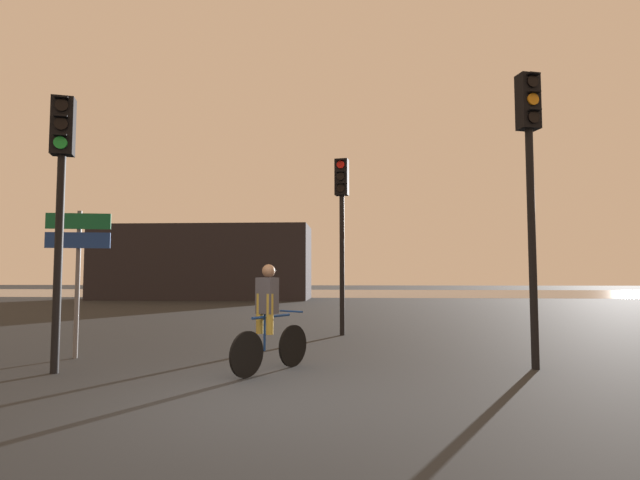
# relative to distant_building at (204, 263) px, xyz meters

# --- Properties ---
(ground_plane) EXTENTS (120.00, 120.00, 0.00)m
(ground_plane) POSITION_rel_distant_building_xyz_m (7.50, -23.47, -2.16)
(ground_plane) COLOR black
(water_strip) EXTENTS (80.00, 16.00, 0.01)m
(water_strip) POSITION_rel_distant_building_xyz_m (7.50, 10.00, -2.15)
(water_strip) COLOR slate
(water_strip) RESTS_ON ground
(distant_building) EXTENTS (12.48, 4.00, 4.31)m
(distant_building) POSITION_rel_distant_building_xyz_m (0.00, 0.00, 0.00)
(distant_building) COLOR black
(distant_building) RESTS_ON ground
(traffic_light_center) EXTENTS (0.36, 0.38, 4.30)m
(traffic_light_center) POSITION_rel_distant_building_xyz_m (8.44, -16.94, 0.84)
(traffic_light_center) COLOR black
(traffic_light_center) RESTS_ON ground
(traffic_light_near_left) EXTENTS (0.38, 0.40, 4.19)m
(traffic_light_near_left) POSITION_rel_distant_building_xyz_m (4.24, -21.82, 0.77)
(traffic_light_near_left) COLOR black
(traffic_light_near_left) RESTS_ON ground
(traffic_light_near_right) EXTENTS (0.37, 0.39, 4.68)m
(traffic_light_near_right) POSITION_rel_distant_building_xyz_m (11.50, -21.07, 1.09)
(traffic_light_near_right) COLOR black
(traffic_light_near_right) RESTS_ON ground
(direction_sign_post) EXTENTS (1.09, 0.24, 2.60)m
(direction_sign_post) POSITION_rel_distant_building_xyz_m (3.82, -20.53, -0.36)
(direction_sign_post) COLOR slate
(direction_sign_post) RESTS_ON ground
(cyclist) EXTENTS (0.95, 1.47, 1.62)m
(cyclist) POSITION_rel_distant_building_xyz_m (7.41, -21.58, -1.34)
(cyclist) COLOR black
(cyclist) RESTS_ON ground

